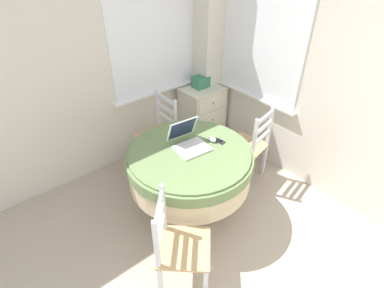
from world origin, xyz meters
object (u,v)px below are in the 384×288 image
laptop (189,141)px  dining_chair_camera_near (178,247)px  cell_phone (219,141)px  round_dining_table (190,164)px  computer_mouse (212,139)px  dining_chair_near_right_window (250,146)px  corner_cabinet (202,113)px  dining_chair_near_back_window (159,134)px  storage_box (201,82)px

laptop → dining_chair_camera_near: (-0.61, -0.64, -0.34)m
laptop → cell_phone: 0.30m
cell_phone → dining_chair_camera_near: size_ratio=0.13×
round_dining_table → computer_mouse: (0.27, -0.01, 0.17)m
round_dining_table → dining_chair_camera_near: dining_chair_camera_near is taller
dining_chair_near_right_window → corner_cabinet: bearing=80.9°
round_dining_table → dining_chair_camera_near: (-0.57, -0.57, -0.14)m
dining_chair_near_back_window → dining_chair_near_right_window: (0.63, -0.83, 0.00)m
computer_mouse → dining_chair_camera_near: bearing=-146.1°
cell_phone → dining_chair_camera_near: bearing=-149.6°
laptop → dining_chair_near_right_window: (0.77, -0.11, -0.34)m
laptop → cell_phone: (0.27, -0.12, -0.05)m
computer_mouse → dining_chair_near_back_window: bearing=96.4°
laptop → cell_phone: laptop is taller
dining_chair_near_right_window → storage_box: 1.08m
computer_mouse → dining_chair_near_right_window: (0.54, -0.02, -0.31)m
laptop → dining_chair_near_back_window: laptop is taller
computer_mouse → storage_box: (0.69, 0.98, 0.07)m
cell_phone → storage_box: (0.64, 1.02, 0.09)m
cell_phone → dining_chair_near_back_window: dining_chair_near_back_window is taller
dining_chair_camera_near → dining_chair_near_back_window: bearing=61.4°
dining_chair_near_right_window → round_dining_table: bearing=177.5°
corner_cabinet → storage_box: size_ratio=3.83×
dining_chair_near_right_window → dining_chair_camera_near: same height
laptop → computer_mouse: laptop is taller
dining_chair_near_back_window → cell_phone: bearing=-80.7°
laptop → computer_mouse: 0.24m
laptop → cell_phone: size_ratio=3.06×
dining_chair_camera_near → laptop: bearing=46.4°
dining_chair_near_back_window → computer_mouse: bearing=-83.6°
laptop → corner_cabinet: laptop is taller
laptop → dining_chair_near_right_window: 0.85m
dining_chair_near_back_window → dining_chair_camera_near: bearing=-118.6°
computer_mouse → dining_chair_camera_near: (-0.83, -0.56, -0.31)m
round_dining_table → laptop: size_ratio=3.20×
computer_mouse → dining_chair_near_right_window: size_ratio=0.10×
dining_chair_near_right_window → cell_phone: bearing=-178.0°
round_dining_table → cell_phone: size_ratio=9.81×
cell_phone → storage_box: size_ratio=0.62×
cell_phone → laptop: bearing=155.5°
round_dining_table → laptop: bearing=57.8°
cell_phone → dining_chair_near_right_window: size_ratio=0.13×
laptop → storage_box: size_ratio=1.89×
laptop → dining_chair_near_right_window: laptop is taller
corner_cabinet → dining_chair_near_back_window: bearing=-169.5°
round_dining_table → dining_chair_near_right_window: bearing=-2.5°
dining_chair_near_right_window → storage_box: bearing=81.7°
round_dining_table → cell_phone: bearing=-9.4°
computer_mouse → storage_box: bearing=54.9°
cell_phone → dining_chair_near_back_window: bearing=99.3°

